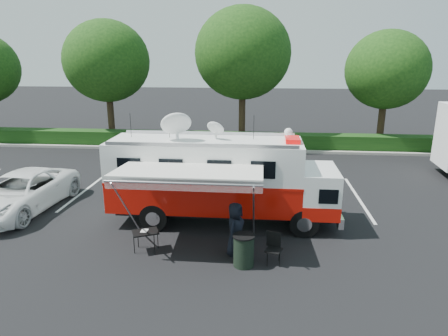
{
  "coord_description": "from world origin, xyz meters",
  "views": [
    {
      "loc": [
        1.34,
        -13.41,
        5.9
      ],
      "look_at": [
        0.0,
        0.5,
        1.9
      ],
      "focal_mm": 32.0,
      "sensor_mm": 36.0,
      "label": 1
    }
  ],
  "objects_px": {
    "folding_table": "(146,233)",
    "trash_bin": "(244,250)",
    "command_truck": "(221,178)",
    "white_suv": "(23,210)"
  },
  "relations": [
    {
      "from": "folding_table",
      "to": "trash_bin",
      "type": "height_order",
      "value": "trash_bin"
    },
    {
      "from": "command_truck",
      "to": "trash_bin",
      "type": "height_order",
      "value": "command_truck"
    },
    {
      "from": "command_truck",
      "to": "white_suv",
      "type": "bearing_deg",
      "value": 177.41
    },
    {
      "from": "command_truck",
      "to": "white_suv",
      "type": "height_order",
      "value": "command_truck"
    },
    {
      "from": "white_suv",
      "to": "trash_bin",
      "type": "distance_m",
      "value": 9.48
    },
    {
      "from": "white_suv",
      "to": "command_truck",
      "type": "bearing_deg",
      "value": 1.67
    },
    {
      "from": "folding_table",
      "to": "trash_bin",
      "type": "bearing_deg",
      "value": -11.19
    },
    {
      "from": "folding_table",
      "to": "trash_bin",
      "type": "distance_m",
      "value": 3.12
    },
    {
      "from": "folding_table",
      "to": "trash_bin",
      "type": "relative_size",
      "value": 0.97
    },
    {
      "from": "command_truck",
      "to": "folding_table",
      "type": "xyz_separation_m",
      "value": [
        -2.07,
        -2.45,
        -1.05
      ]
    }
  ]
}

